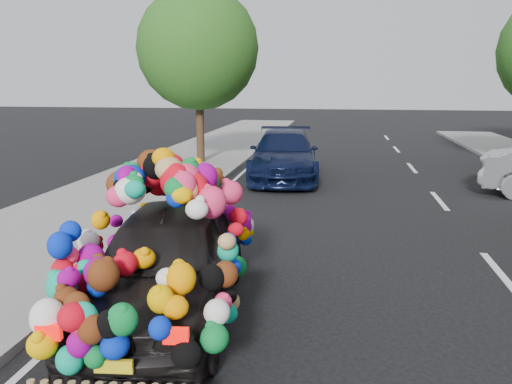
# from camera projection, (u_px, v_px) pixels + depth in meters

# --- Properties ---
(ground) EXTENTS (100.00, 100.00, 0.00)m
(ground) POSITION_uv_depth(u_px,v_px,m) (268.00, 262.00, 8.19)
(ground) COLOR black
(ground) RESTS_ON ground
(sidewalk) EXTENTS (4.00, 60.00, 0.12)m
(sidewalk) POSITION_uv_depth(u_px,v_px,m) (29.00, 244.00, 8.87)
(sidewalk) COLOR gray
(sidewalk) RESTS_ON ground
(kerb) EXTENTS (0.15, 60.00, 0.13)m
(kerb) POSITION_uv_depth(u_px,v_px,m) (133.00, 250.00, 8.56)
(kerb) COLOR gray
(kerb) RESTS_ON ground
(lane_markings) EXTENTS (6.00, 50.00, 0.01)m
(lane_markings) POSITION_uv_depth(u_px,v_px,m) (501.00, 275.00, 7.61)
(lane_markings) COLOR silver
(lane_markings) RESTS_ON ground
(tree_near_sidewalk) EXTENTS (4.20, 4.20, 6.13)m
(tree_near_sidewalk) POSITION_uv_depth(u_px,v_px,m) (198.00, 49.00, 17.10)
(tree_near_sidewalk) COLOR #332114
(tree_near_sidewalk) RESTS_ON ground
(plush_art_car) EXTENTS (2.42, 4.42, 2.03)m
(plush_art_car) POSITION_uv_depth(u_px,v_px,m) (167.00, 235.00, 6.18)
(plush_art_car) COLOR black
(plush_art_car) RESTS_ON ground
(navy_sedan) EXTENTS (2.45, 5.12, 1.44)m
(navy_sedan) POSITION_uv_depth(u_px,v_px,m) (284.00, 155.00, 15.33)
(navy_sedan) COLOR black
(navy_sedan) RESTS_ON ground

